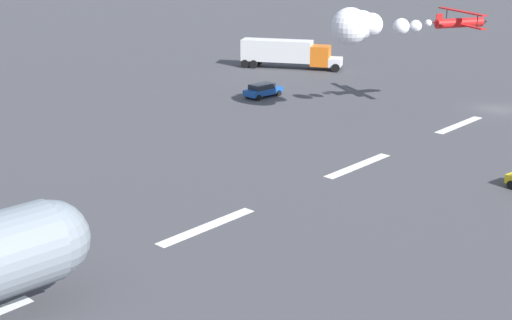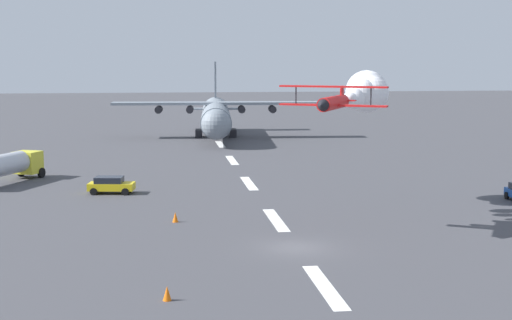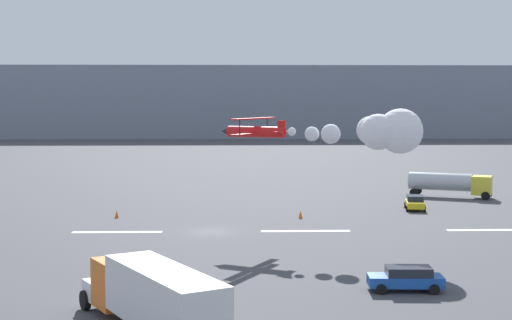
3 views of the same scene
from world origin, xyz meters
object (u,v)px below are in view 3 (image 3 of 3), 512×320
Objects in this scene: stunt_biplane_red at (375,131)px; traffic_cone_near at (117,214)px; followme_car_yellow at (406,278)px; semi_truck_orange at (152,296)px; airport_staff_sedan at (415,202)px; traffic_cone_far at (300,214)px; fuel_tanker_truck at (451,183)px.

stunt_biplane_red reaches higher than traffic_cone_near.
semi_truck_orange is at bearing -148.85° from followme_car_yellow.
airport_staff_sedan is (23.54, 43.68, -1.30)m from semi_truck_orange.
followme_car_yellow is 6.20× the size of traffic_cone_near.
airport_staff_sedan reaches higher than traffic_cone_far.
fuel_tanker_truck reaches higher than airport_staff_sedan.
stunt_biplane_red reaches higher than traffic_cone_far.
fuel_tanker_truck is 25.22m from traffic_cone_far.
fuel_tanker_truck is (15.18, 31.30, -7.51)m from stunt_biplane_red.
stunt_biplane_red is at bearing -74.12° from traffic_cone_far.
followme_car_yellow is at bearing -92.17° from stunt_biplane_red.
stunt_biplane_red is 18.37m from traffic_cone_far.
stunt_biplane_red reaches higher than semi_truck_orange.
traffic_cone_near is at bearing -171.56° from airport_staff_sedan.
fuel_tanker_truck is at bearing 70.83° from followme_car_yellow.
followme_car_yellow is 37.45m from traffic_cone_near.
traffic_cone_far is at bearing 97.52° from followme_car_yellow.
followme_car_yellow is 29.61m from traffic_cone_far.
followme_car_yellow is at bearing -109.17° from fuel_tanker_truck.
semi_truck_orange is 3.04× the size of airport_staff_sedan.
fuel_tanker_truck is 13.08× the size of traffic_cone_near.
stunt_biplane_red is 24.04m from airport_staff_sedan.
semi_truck_orange is at bearing -105.79° from traffic_cone_far.
fuel_tanker_truck is 12.48m from airport_staff_sedan.
followme_car_yellow and airport_staff_sedan have the same top height.
traffic_cone_far is at bearing -2.67° from traffic_cone_near.
traffic_cone_near is at bearing 144.25° from stunt_biplane_red.
fuel_tanker_truck is at bearing 60.66° from semi_truck_orange.
stunt_biplane_red is 21.22× the size of traffic_cone_far.
followme_car_yellow is (-15.71, -45.19, -0.94)m from fuel_tanker_truck.
fuel_tanker_truck is 2.11× the size of followme_car_yellow.
traffic_cone_near is (-37.84, -14.99, -1.37)m from fuel_tanker_truck.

